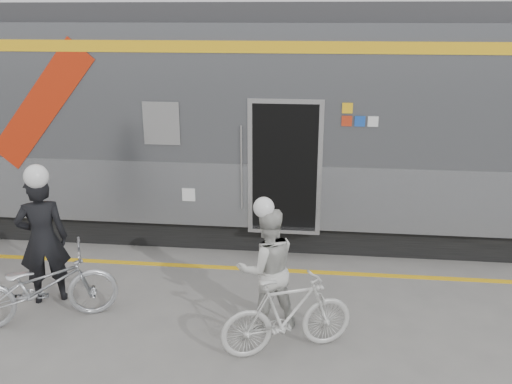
# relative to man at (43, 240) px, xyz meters

# --- Properties ---
(ground) EXTENTS (90.00, 90.00, 0.00)m
(ground) POSITION_rel_man_xyz_m (2.89, -0.86, -0.93)
(ground) COLOR slate
(ground) RESTS_ON ground
(train) EXTENTS (24.00, 3.17, 4.10)m
(train) POSITION_rel_man_xyz_m (1.06, 3.33, 1.12)
(train) COLOR black
(train) RESTS_ON ground
(safety_strip) EXTENTS (24.00, 0.12, 0.01)m
(safety_strip) POSITION_rel_man_xyz_m (2.89, 1.29, -0.93)
(safety_strip) COLOR yellow
(safety_strip) RESTS_ON ground
(man) EXTENTS (0.81, 0.69, 1.87)m
(man) POSITION_rel_man_xyz_m (0.00, 0.00, 0.00)
(man) COLOR black
(man) RESTS_ON ground
(bicycle_left) EXTENTS (2.06, 1.44, 1.03)m
(bicycle_left) POSITION_rel_man_xyz_m (0.20, -0.55, -0.42)
(bicycle_left) COLOR #B5B9BE
(bicycle_left) RESTS_ON ground
(woman) EXTENTS (0.97, 0.88, 1.64)m
(woman) POSITION_rel_man_xyz_m (3.17, -0.33, -0.11)
(woman) COLOR beige
(woman) RESTS_ON ground
(bicycle_right) EXTENTS (1.71, 1.06, 1.00)m
(bicycle_right) POSITION_rel_man_xyz_m (3.47, -0.88, -0.44)
(bicycle_right) COLOR beige
(bicycle_right) RESTS_ON ground
(helmet_man) EXTENTS (0.32, 0.32, 0.32)m
(helmet_man) POSITION_rel_man_xyz_m (0.00, 0.00, 1.10)
(helmet_man) COLOR white
(helmet_man) RESTS_ON man
(helmet_woman) EXTENTS (0.26, 0.26, 0.26)m
(helmet_woman) POSITION_rel_man_xyz_m (3.17, -0.33, 0.84)
(helmet_woman) COLOR white
(helmet_woman) RESTS_ON woman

